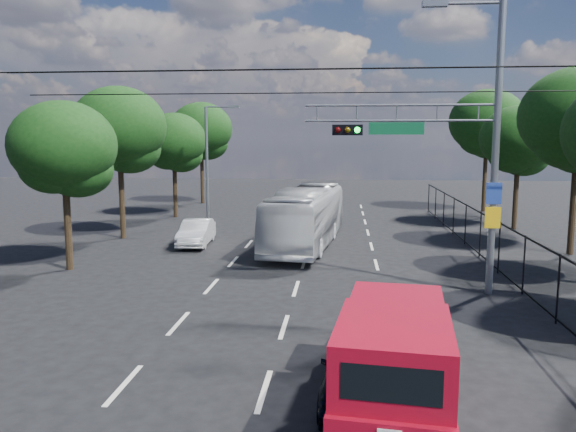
# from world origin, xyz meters

# --- Properties ---
(ground) EXTENTS (120.00, 120.00, 0.00)m
(ground) POSITION_xyz_m (0.00, 0.00, 0.00)
(ground) COLOR black
(ground) RESTS_ON ground
(lane_markings) EXTENTS (6.12, 38.00, 0.01)m
(lane_markings) POSITION_xyz_m (-0.00, 14.00, 0.01)
(lane_markings) COLOR beige
(lane_markings) RESTS_ON ground
(signal_mast) EXTENTS (6.43, 0.39, 9.50)m
(signal_mast) POSITION_xyz_m (5.28, 7.99, 5.24)
(signal_mast) COLOR slate
(signal_mast) RESTS_ON ground
(streetlight_left) EXTENTS (2.09, 0.22, 7.08)m
(streetlight_left) POSITION_xyz_m (-6.33, 22.00, 3.94)
(streetlight_left) COLOR slate
(streetlight_left) RESTS_ON ground
(utility_wires) EXTENTS (22.00, 5.04, 0.74)m
(utility_wires) POSITION_xyz_m (0.00, 8.83, 7.23)
(utility_wires) COLOR black
(utility_wires) RESTS_ON ground
(fence_right) EXTENTS (0.06, 34.03, 2.00)m
(fence_right) POSITION_xyz_m (7.60, 12.17, 1.03)
(fence_right) COLOR black
(fence_right) RESTS_ON ground
(tree_right_d) EXTENTS (4.32, 4.32, 7.02)m
(tree_right_d) POSITION_xyz_m (11.42, 22.02, 4.85)
(tree_right_d) COLOR black
(tree_right_d) RESTS_ON ground
(tree_right_e) EXTENTS (5.28, 5.28, 8.58)m
(tree_right_e) POSITION_xyz_m (11.62, 30.02, 5.94)
(tree_right_e) COLOR black
(tree_right_e) RESTS_ON ground
(tree_left_b) EXTENTS (4.08, 4.08, 6.63)m
(tree_left_b) POSITION_xyz_m (-9.18, 10.02, 4.58)
(tree_left_b) COLOR black
(tree_left_b) RESTS_ON ground
(tree_left_c) EXTENTS (4.80, 4.80, 7.80)m
(tree_left_c) POSITION_xyz_m (-9.78, 17.02, 5.40)
(tree_left_c) COLOR black
(tree_left_c) RESTS_ON ground
(tree_left_d) EXTENTS (4.20, 4.20, 6.83)m
(tree_left_d) POSITION_xyz_m (-9.38, 25.02, 4.72)
(tree_left_d) COLOR black
(tree_left_d) RESTS_ON ground
(tree_left_e) EXTENTS (4.92, 4.92, 7.99)m
(tree_left_e) POSITION_xyz_m (-9.58, 33.02, 5.53)
(tree_left_e) COLOR black
(tree_left_e) RESTS_ON ground
(red_pickup) EXTENTS (2.58, 5.67, 2.04)m
(red_pickup) POSITION_xyz_m (2.60, -0.42, 1.09)
(red_pickup) COLOR black
(red_pickup) RESTS_ON ground
(navy_hatchback) EXTENTS (1.79, 4.01, 1.34)m
(navy_hatchback) POSITION_xyz_m (2.00, -0.00, 0.67)
(navy_hatchback) COLOR black
(navy_hatchback) RESTS_ON ground
(white_bus) EXTENTS (3.50, 10.34, 2.82)m
(white_bus) POSITION_xyz_m (-0.17, 15.84, 1.41)
(white_bus) COLOR silver
(white_bus) RESTS_ON ground
(white_van) EXTENTS (1.55, 3.84, 1.24)m
(white_van) POSITION_xyz_m (-5.50, 15.50, 0.62)
(white_van) COLOR silver
(white_van) RESTS_ON ground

